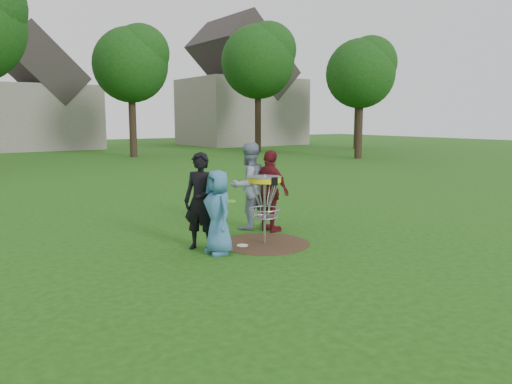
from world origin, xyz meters
TOP-DOWN VIEW (x-y plane):
  - ground at (0.00, 0.00)m, footprint 100.00×100.00m
  - dirt_patch at (0.00, 0.00)m, footprint 1.80×1.80m
  - player_blue at (-1.12, -0.11)m, footprint 0.52×0.77m
  - player_black at (-1.22, 0.34)m, footprint 0.76×0.80m
  - player_grey at (0.51, 1.33)m, footprint 0.97×0.77m
  - player_maroon at (0.74, 0.82)m, footprint 0.58×1.10m
  - disc_on_grass at (-0.46, 0.09)m, footprint 0.22×0.22m
  - disc_golf_basket at (0.00, -0.00)m, footprint 0.66×0.67m
  - held_discs at (-0.21, 0.47)m, footprint 1.73×1.37m
  - tree_row at (0.44, 20.67)m, footprint 51.20×17.42m
  - house_row at (4.78, 33.07)m, footprint 44.50×10.65m

SIDE VIEW (x-z plane):
  - ground at x=0.00m, z-range 0.00..0.00m
  - dirt_patch at x=0.00m, z-range 0.00..0.01m
  - disc_on_grass at x=-0.46m, z-range 0.00..0.02m
  - player_blue at x=-1.12m, z-range 0.00..1.54m
  - player_maroon at x=0.74m, z-range 0.00..1.79m
  - player_black at x=-1.22m, z-range 0.00..1.85m
  - player_grey at x=0.51m, z-range 0.00..1.94m
  - disc_golf_basket at x=0.00m, z-range 0.33..1.71m
  - held_discs at x=-0.21m, z-range 0.96..1.22m
  - house_row at x=4.78m, z-range -1.67..9.95m
  - tree_row at x=0.44m, z-range 1.26..11.16m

